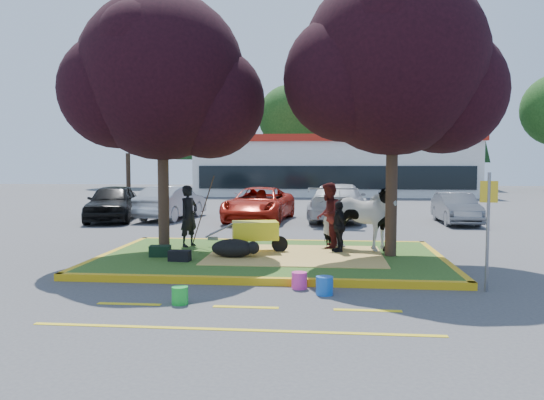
# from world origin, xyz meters

# --- Properties ---
(ground) EXTENTS (90.00, 90.00, 0.00)m
(ground) POSITION_xyz_m (0.00, 0.00, 0.00)
(ground) COLOR #424244
(ground) RESTS_ON ground
(median_island) EXTENTS (8.00, 5.00, 0.15)m
(median_island) POSITION_xyz_m (0.00, 0.00, 0.07)
(median_island) COLOR #2E541A
(median_island) RESTS_ON ground
(curb_near) EXTENTS (8.30, 0.16, 0.15)m
(curb_near) POSITION_xyz_m (0.00, -2.58, 0.07)
(curb_near) COLOR gold
(curb_near) RESTS_ON ground
(curb_far) EXTENTS (8.30, 0.16, 0.15)m
(curb_far) POSITION_xyz_m (0.00, 2.58, 0.07)
(curb_far) COLOR gold
(curb_far) RESTS_ON ground
(curb_left) EXTENTS (0.16, 5.30, 0.15)m
(curb_left) POSITION_xyz_m (-4.08, 0.00, 0.07)
(curb_left) COLOR gold
(curb_left) RESTS_ON ground
(curb_right) EXTENTS (0.16, 5.30, 0.15)m
(curb_right) POSITION_xyz_m (4.08, 0.00, 0.07)
(curb_right) COLOR gold
(curb_right) RESTS_ON ground
(straw_bedding) EXTENTS (4.20, 3.00, 0.01)m
(straw_bedding) POSITION_xyz_m (0.60, 0.00, 0.15)
(straw_bedding) COLOR #EDC461
(straw_bedding) RESTS_ON median_island
(tree_purple_left) EXTENTS (5.06, 4.20, 6.51)m
(tree_purple_left) POSITION_xyz_m (-2.78, 0.38, 4.36)
(tree_purple_left) COLOR black
(tree_purple_left) RESTS_ON median_island
(tree_purple_right) EXTENTS (5.30, 4.40, 6.82)m
(tree_purple_right) POSITION_xyz_m (2.92, 0.18, 4.56)
(tree_purple_right) COLOR black
(tree_purple_right) RESTS_ON median_island
(fire_lane_stripe_a) EXTENTS (1.10, 0.12, 0.01)m
(fire_lane_stripe_a) POSITION_xyz_m (-2.00, -4.20, 0.00)
(fire_lane_stripe_a) COLOR yellow
(fire_lane_stripe_a) RESTS_ON ground
(fire_lane_stripe_b) EXTENTS (1.10, 0.12, 0.01)m
(fire_lane_stripe_b) POSITION_xyz_m (0.00, -4.20, 0.00)
(fire_lane_stripe_b) COLOR yellow
(fire_lane_stripe_b) RESTS_ON ground
(fire_lane_stripe_c) EXTENTS (1.10, 0.12, 0.01)m
(fire_lane_stripe_c) POSITION_xyz_m (2.00, -4.20, 0.00)
(fire_lane_stripe_c) COLOR yellow
(fire_lane_stripe_c) RESTS_ON ground
(fire_lane_long) EXTENTS (6.00, 0.10, 0.01)m
(fire_lane_long) POSITION_xyz_m (0.00, -5.40, 0.00)
(fire_lane_long) COLOR yellow
(fire_lane_long) RESTS_ON ground
(retail_building) EXTENTS (20.40, 8.40, 4.40)m
(retail_building) POSITION_xyz_m (2.00, 27.98, 2.25)
(retail_building) COLOR silver
(retail_building) RESTS_ON ground
(treeline) EXTENTS (46.58, 7.80, 14.63)m
(treeline) POSITION_xyz_m (1.23, 37.61, 7.73)
(treeline) COLOR black
(treeline) RESTS_ON ground
(cow) EXTENTS (2.24, 1.53, 1.73)m
(cow) POSITION_xyz_m (2.18, 0.81, 1.02)
(cow) COLOR silver
(cow) RESTS_ON median_island
(calf) EXTENTS (1.13, 0.80, 0.44)m
(calf) POSITION_xyz_m (-0.87, -0.44, 0.37)
(calf) COLOR black
(calf) RESTS_ON median_island
(handler) EXTENTS (0.63, 0.71, 1.64)m
(handler) POSITION_xyz_m (-2.33, 1.12, 0.97)
(handler) COLOR black
(handler) RESTS_ON median_island
(visitor_a) EXTENTS (0.78, 0.94, 1.73)m
(visitor_a) POSITION_xyz_m (1.40, 1.17, 1.01)
(visitor_a) COLOR #4F1616
(visitor_a) RESTS_ON median_island
(visitor_b) EXTENTS (0.53, 0.82, 1.29)m
(visitor_b) POSITION_xyz_m (1.66, 0.56, 0.80)
(visitor_b) COLOR black
(visitor_b) RESTS_ON median_island
(wheelbarrow) EXTENTS (2.05, 0.91, 0.77)m
(wheelbarrow) POSITION_xyz_m (-0.43, 0.41, 0.68)
(wheelbarrow) COLOR black
(wheelbarrow) RESTS_ON median_island
(gear_bag_dark) EXTENTS (0.50, 0.30, 0.25)m
(gear_bag_dark) POSITION_xyz_m (-2.00, -1.02, 0.27)
(gear_bag_dark) COLOR black
(gear_bag_dark) RESTS_ON median_island
(gear_bag_green) EXTENTS (0.53, 0.36, 0.26)m
(gear_bag_green) POSITION_xyz_m (-2.63, -0.48, 0.28)
(gear_bag_green) COLOR black
(gear_bag_green) RESTS_ON median_island
(sign_post) EXTENTS (0.31, 0.08, 2.22)m
(sign_post) POSITION_xyz_m (4.30, -2.70, 1.35)
(sign_post) COLOR slate
(sign_post) RESTS_ON ground
(bucket_green) EXTENTS (0.34, 0.34, 0.30)m
(bucket_green) POSITION_xyz_m (-1.14, -4.11, 0.15)
(bucket_green) COLOR green
(bucket_green) RESTS_ON ground
(bucket_pink) EXTENTS (0.35, 0.35, 0.32)m
(bucket_pink) POSITION_xyz_m (0.82, -2.80, 0.16)
(bucket_pink) COLOR #FA379F
(bucket_pink) RESTS_ON ground
(bucket_blue) EXTENTS (0.38, 0.38, 0.34)m
(bucket_blue) POSITION_xyz_m (1.30, -3.23, 0.17)
(bucket_blue) COLOR blue
(bucket_blue) RESTS_ON ground
(car_black) EXTENTS (2.70, 4.73, 1.52)m
(car_black) POSITION_xyz_m (-7.43, 8.35, 0.76)
(car_black) COLOR black
(car_black) RESTS_ON ground
(car_silver) EXTENTS (2.11, 4.46, 1.41)m
(car_silver) POSITION_xyz_m (-5.19, 9.26, 0.71)
(car_silver) COLOR #A7AAAF
(car_silver) RESTS_ON ground
(car_red) EXTENTS (2.81, 5.22, 1.39)m
(car_red) POSITION_xyz_m (-1.38, 8.83, 0.70)
(car_red) COLOR #AA1C0E
(car_red) RESTS_ON ground
(car_white) EXTENTS (2.76, 5.54, 1.55)m
(car_white) POSITION_xyz_m (1.90, 9.34, 0.77)
(car_white) COLOR silver
(car_white) RESTS_ON ground
(car_grey) EXTENTS (1.29, 3.69, 1.21)m
(car_grey) POSITION_xyz_m (6.49, 8.68, 0.61)
(car_grey) COLOR slate
(car_grey) RESTS_ON ground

